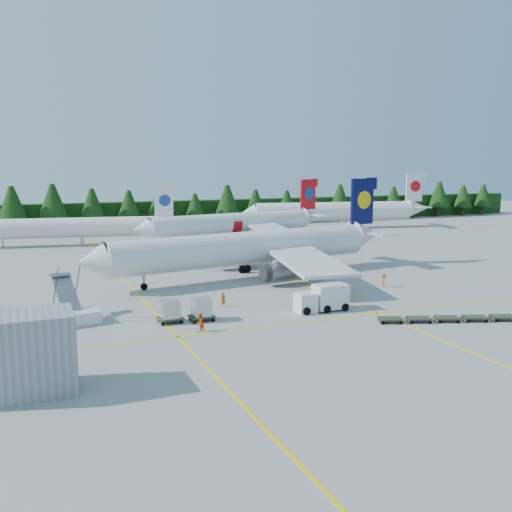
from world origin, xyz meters
name	(u,v)px	position (x,y,z in m)	size (l,w,h in m)	color
ground	(295,306)	(0.00, 0.00, 0.00)	(320.00, 320.00, 0.00)	gray
taxi_stripe_a	(124,280)	(-14.00, 20.00, 0.01)	(0.25, 120.00, 0.01)	yellow
taxi_stripe_b	(269,269)	(6.00, 20.00, 0.01)	(0.25, 120.00, 0.01)	yellow
taxi_stripe_cross	(323,320)	(0.00, -6.00, 0.01)	(80.00, 0.25, 0.01)	yellow
treeline_hedge	(138,215)	(0.00, 82.00, 3.00)	(220.00, 4.00, 6.00)	black
terminal_building	(25,354)	(-26.00, -14.00, 2.60)	(6.00, 4.00, 5.20)	gray
airliner_navy	(241,249)	(0.12, 15.73, 3.76)	(42.78, 34.93, 12.51)	silver
airliner_red	(230,224)	(10.66, 48.62, 3.48)	(39.32, 32.03, 11.56)	silver
airliner_far_left	(65,227)	(-18.18, 56.16, 3.31)	(36.09, 9.24, 10.56)	silver
airliner_far_right	(329,211)	(40.00, 62.75, 3.97)	(43.18, 11.35, 12.65)	silver
airstairs	(72,314)	(-21.82, 1.78, 0.89)	(4.85, 6.59, 4.07)	silver
service_truck	(322,298)	(1.56, -2.90, 1.29)	(5.41, 2.07, 2.60)	silver
dolly_train	(447,318)	(10.31, -10.97, 0.40)	(12.61, 5.44, 0.12)	#343929
uld_pair	(186,309)	(-12.06, -1.61, 1.18)	(5.20, 2.25, 1.74)	#343929
crew_a	(223,300)	(-7.02, 2.26, 0.79)	(0.58, 0.38, 1.59)	#E44C04
crew_b	(200,322)	(-11.82, -5.23, 0.84)	(0.82, 0.64, 1.68)	#E24704
crew_c	(384,281)	(13.92, 4.09, 0.78)	(0.64, 0.44, 1.56)	#F43F05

